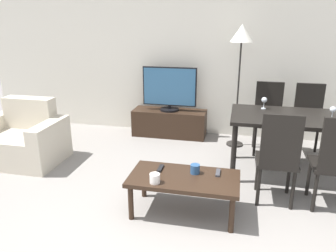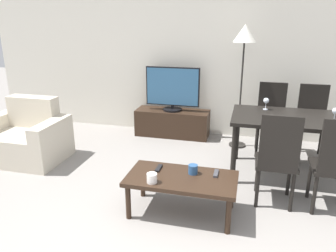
% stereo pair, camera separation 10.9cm
% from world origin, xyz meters
% --- Properties ---
extents(wall_back, '(7.52, 0.06, 2.70)m').
position_xyz_m(wall_back, '(0.00, 3.44, 1.35)').
color(wall_back, silver).
rests_on(wall_back, ground_plane).
extents(armchair, '(1.04, 0.75, 0.80)m').
position_xyz_m(armchair, '(-2.24, 1.81, 0.28)').
color(armchair, beige).
rests_on(armchair, ground_plane).
extents(tv_stand, '(1.15, 0.39, 0.42)m').
position_xyz_m(tv_stand, '(-0.56, 3.17, 0.21)').
color(tv_stand, black).
rests_on(tv_stand, ground_plane).
extents(tv, '(0.84, 0.29, 0.68)m').
position_xyz_m(tv, '(-0.56, 3.17, 0.76)').
color(tv, black).
rests_on(tv, tv_stand).
extents(coffee_table, '(1.03, 0.53, 0.38)m').
position_xyz_m(coffee_table, '(0.04, 1.04, 0.34)').
color(coffee_table, black).
rests_on(coffee_table, ground_plane).
extents(dining_table, '(1.50, 0.82, 0.73)m').
position_xyz_m(dining_table, '(1.17, 2.13, 0.65)').
color(dining_table, black).
rests_on(dining_table, ground_plane).
extents(dining_chair_near, '(0.40, 0.40, 0.97)m').
position_xyz_m(dining_chair_near, '(0.91, 1.41, 0.53)').
color(dining_chair_near, black).
rests_on(dining_chair_near, ground_plane).
extents(dining_chair_far, '(0.40, 0.40, 0.97)m').
position_xyz_m(dining_chair_far, '(1.43, 2.86, 0.53)').
color(dining_chair_far, black).
rests_on(dining_chair_far, ground_plane).
extents(dining_chair_far_left, '(0.40, 0.40, 0.97)m').
position_xyz_m(dining_chair_far_left, '(0.91, 2.86, 0.53)').
color(dining_chair_far_left, black).
rests_on(dining_chair_far_left, ground_plane).
extents(floor_lamp, '(0.31, 0.31, 1.72)m').
position_xyz_m(floor_lamp, '(0.48, 2.97, 1.49)').
color(floor_lamp, black).
rests_on(floor_lamp, ground_plane).
extents(remote_primary, '(0.04, 0.15, 0.02)m').
position_xyz_m(remote_primary, '(-0.21, 1.15, 0.39)').
color(remote_primary, black).
rests_on(remote_primary, coffee_table).
extents(remote_secondary, '(0.04, 0.15, 0.02)m').
position_xyz_m(remote_secondary, '(0.35, 1.17, 0.39)').
color(remote_secondary, '#38383D').
rests_on(remote_secondary, coffee_table).
extents(cup_white_near, '(0.09, 0.09, 0.09)m').
position_xyz_m(cup_white_near, '(0.13, 1.13, 0.43)').
color(cup_white_near, navy).
rests_on(cup_white_near, coffee_table).
extents(cup_colored_far, '(0.09, 0.09, 0.09)m').
position_xyz_m(cup_colored_far, '(-0.19, 0.87, 0.43)').
color(cup_colored_far, white).
rests_on(cup_colored_far, coffee_table).
extents(wine_glass_left, '(0.07, 0.07, 0.15)m').
position_xyz_m(wine_glass_left, '(1.51, 2.08, 0.84)').
color(wine_glass_left, silver).
rests_on(wine_glass_left, dining_table).
extents(wine_glass_right, '(0.07, 0.07, 0.15)m').
position_xyz_m(wine_glass_right, '(0.80, 2.37, 0.84)').
color(wine_glass_right, silver).
rests_on(wine_glass_right, dining_table).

